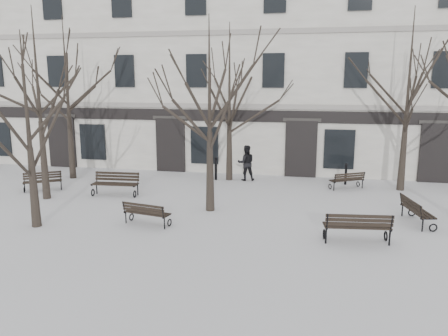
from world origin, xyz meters
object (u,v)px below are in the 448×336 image
(tree_2, at_px, (209,91))
(bench_2, at_px, (357,226))
(bench_0, at_px, (43,181))
(bench_1, at_px, (146,213))
(bench_4, at_px, (347,180))
(bench_3, at_px, (116,183))
(tree_0, at_px, (37,81))
(tree_1, at_px, (26,107))
(bench_5, at_px, (416,210))

(tree_2, distance_m, bench_2, 7.00)
(bench_0, height_order, bench_1, bench_1)
(bench_0, height_order, bench_4, bench_0)
(bench_0, relative_size, bench_3, 0.83)
(tree_0, height_order, bench_2, tree_0)
(bench_1, xyz_separation_m, bench_4, (7.18, 6.66, -0.01))
(tree_0, bearing_deg, bench_1, -24.43)
(bench_3, distance_m, bench_4, 10.44)
(tree_1, height_order, tree_2, tree_2)
(tree_0, height_order, bench_4, tree_0)
(bench_3, bearing_deg, bench_4, 14.05)
(tree_1, distance_m, bench_1, 5.22)
(tree_2, bearing_deg, bench_4, 39.74)
(bench_5, bearing_deg, bench_2, 125.84)
(tree_1, xyz_separation_m, bench_4, (10.86, 7.49, -3.62))
(bench_5, bearing_deg, tree_2, 77.89)
(tree_0, bearing_deg, bench_2, -12.68)
(tree_1, height_order, bench_3, tree_1)
(tree_0, relative_size, bench_1, 4.52)
(tree_0, height_order, tree_1, tree_0)
(bench_0, relative_size, bench_4, 1.02)
(bench_2, relative_size, bench_3, 1.02)
(tree_0, xyz_separation_m, bench_4, (12.62, 4.19, -4.44))
(bench_0, bearing_deg, bench_4, -19.14)
(tree_1, relative_size, tree_2, 0.90)
(tree_2, relative_size, bench_4, 4.39)
(tree_2, relative_size, bench_1, 4.19)
(bench_4, height_order, bench_5, bench_5)
(bench_3, bearing_deg, bench_0, 174.12)
(bench_1, relative_size, bench_3, 0.85)
(tree_0, distance_m, bench_5, 15.24)
(bench_1, bearing_deg, tree_0, -12.36)
(tree_0, bearing_deg, tree_1, -61.90)
(tree_1, height_order, bench_2, tree_1)
(tree_0, bearing_deg, tree_2, -2.54)
(tree_0, height_order, bench_0, tree_0)
(tree_0, distance_m, bench_4, 14.02)
(bench_2, xyz_separation_m, bench_4, (0.22, 6.98, -0.11))
(bench_2, height_order, bench_3, bench_2)
(tree_2, bearing_deg, bench_0, 169.27)
(bench_0, xyz_separation_m, bench_2, (13.39, -4.02, 0.10))
(bench_0, bearing_deg, tree_0, -82.72)
(bench_2, bearing_deg, tree_1, -3.52)
(tree_1, height_order, bench_5, tree_1)
(bench_4, relative_size, bench_5, 0.89)
(bench_3, bearing_deg, bench_2, -24.93)
(tree_0, bearing_deg, bench_0, 128.69)
(tree_0, height_order, bench_3, tree_0)
(bench_1, height_order, bench_4, bench_1)
(bench_0, height_order, bench_3, bench_3)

